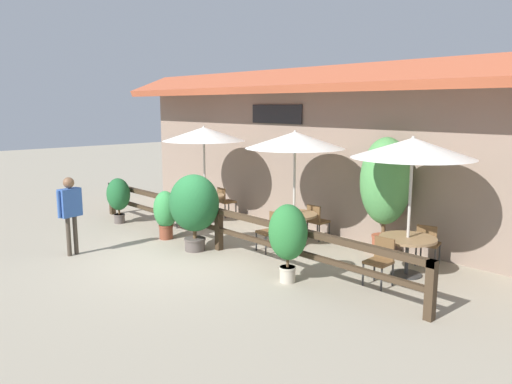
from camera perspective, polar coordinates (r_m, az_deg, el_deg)
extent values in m
plane|color=#9E937F|center=(10.84, -8.62, -7.60)|extent=(60.00, 60.00, 0.00)
cube|color=gray|center=(13.23, 6.41, 3.59)|extent=(14.00, 0.40, 3.60)
cube|color=#B25133|center=(12.76, 4.93, 12.72)|extent=(14.28, 1.48, 0.70)
cube|color=black|center=(13.74, 2.34, 8.89)|extent=(1.87, 0.04, 0.51)
cube|color=#3D2D1E|center=(11.21, -4.29, -2.20)|extent=(10.40, 0.14, 0.11)
cube|color=#3D2D1E|center=(11.31, -4.27, -4.28)|extent=(10.40, 0.10, 0.09)
cube|color=#3D2D1E|center=(15.57, -16.12, -0.72)|extent=(0.14, 0.14, 0.95)
cube|color=#3D2D1E|center=(11.31, -4.27, -4.28)|extent=(0.14, 0.14, 0.95)
cube|color=#3D2D1E|center=(8.12, 19.34, -10.58)|extent=(0.14, 0.14, 0.95)
cylinder|color=#B7B2A8|center=(13.98, -5.88, 1.31)|extent=(0.06, 0.06, 2.33)
cone|color=silver|center=(13.85, -5.98, 6.61)|extent=(2.28, 2.28, 0.38)
sphere|color=#B2ADA3|center=(13.84, -5.99, 7.39)|extent=(0.07, 0.07, 0.07)
cylinder|color=olive|center=(14.05, -5.85, -0.45)|extent=(1.08, 1.08, 0.05)
cylinder|color=#333333|center=(14.13, -5.83, -1.95)|extent=(0.07, 0.07, 0.70)
cylinder|color=#333333|center=(14.20, -5.80, -3.28)|extent=(0.59, 0.59, 0.03)
cube|color=brown|center=(13.64, -8.76, -2.06)|extent=(0.45, 0.45, 0.05)
cube|color=brown|center=(13.69, -8.09, -1.04)|extent=(0.40, 0.07, 0.40)
cylinder|color=#2D2D2D|center=(13.76, -9.81, -2.98)|extent=(0.04, 0.04, 0.42)
cylinder|color=#2D2D2D|center=(13.44, -9.03, -3.27)|extent=(0.04, 0.04, 0.42)
cylinder|color=#2D2D2D|center=(13.94, -8.44, -2.77)|extent=(0.04, 0.04, 0.42)
cylinder|color=#2D2D2D|center=(13.62, -7.64, -3.05)|extent=(0.04, 0.04, 0.42)
cube|color=brown|center=(14.69, -3.35, -1.10)|extent=(0.46, 0.46, 0.05)
cube|color=brown|center=(14.54, -3.99, -0.32)|extent=(0.40, 0.08, 0.40)
cylinder|color=#2D2D2D|center=(14.68, -2.31, -2.03)|extent=(0.04, 0.04, 0.42)
cylinder|color=#2D2D2D|center=(14.99, -3.13, -1.78)|extent=(0.04, 0.04, 0.42)
cylinder|color=#2D2D2D|center=(14.48, -3.56, -2.21)|extent=(0.04, 0.04, 0.42)
cylinder|color=#2D2D2D|center=(14.79, -4.36, -1.96)|extent=(0.04, 0.04, 0.42)
cylinder|color=#B7B2A8|center=(11.57, 4.39, -0.47)|extent=(0.06, 0.06, 2.33)
cone|color=silver|center=(11.41, 4.47, 5.95)|extent=(2.28, 2.28, 0.38)
sphere|color=#B2ADA3|center=(11.40, 4.49, 6.89)|extent=(0.07, 0.07, 0.07)
cylinder|color=olive|center=(11.66, 4.36, -2.57)|extent=(1.08, 1.08, 0.05)
cylinder|color=#333333|center=(11.74, 4.33, -4.37)|extent=(0.07, 0.07, 0.70)
cylinder|color=#333333|center=(11.83, 4.31, -5.95)|extent=(0.59, 0.59, 0.03)
cube|color=brown|center=(11.17, 1.38, -4.61)|extent=(0.48, 0.48, 0.05)
cube|color=brown|center=(11.22, 2.19, -3.36)|extent=(0.40, 0.10, 0.40)
cylinder|color=#2D2D2D|center=(11.28, 0.03, -5.69)|extent=(0.04, 0.04, 0.42)
cylinder|color=#2D2D2D|center=(10.98, 1.12, -6.13)|extent=(0.04, 0.04, 0.42)
cylinder|color=#2D2D2D|center=(11.49, 1.63, -5.41)|extent=(0.04, 0.04, 0.42)
cylinder|color=#2D2D2D|center=(11.19, 2.74, -5.83)|extent=(0.04, 0.04, 0.42)
cube|color=brown|center=(12.28, 7.16, -3.35)|extent=(0.42, 0.42, 0.05)
cube|color=brown|center=(12.09, 6.60, -2.46)|extent=(0.40, 0.04, 0.40)
cylinder|color=#2D2D2D|center=(12.36, 8.38, -4.41)|extent=(0.04, 0.04, 0.42)
cylinder|color=#2D2D2D|center=(12.59, 7.04, -4.11)|extent=(0.04, 0.04, 0.42)
cylinder|color=#2D2D2D|center=(12.07, 7.24, -4.72)|extent=(0.04, 0.04, 0.42)
cylinder|color=#2D2D2D|center=(12.31, 5.88, -4.41)|extent=(0.04, 0.04, 0.42)
cylinder|color=#B7B2A8|center=(9.88, 17.09, -2.67)|extent=(0.06, 0.06, 2.33)
cone|color=silver|center=(9.69, 17.48, 4.83)|extent=(2.28, 2.28, 0.38)
sphere|color=#B2ADA3|center=(9.68, 17.53, 5.94)|extent=(0.07, 0.07, 0.07)
cylinder|color=olive|center=(9.98, 16.96, -5.11)|extent=(1.08, 1.08, 0.05)
cylinder|color=#333333|center=(10.08, 16.85, -7.18)|extent=(0.07, 0.07, 0.70)
cylinder|color=#333333|center=(10.19, 16.76, -8.99)|extent=(0.59, 0.59, 0.03)
cube|color=brown|center=(9.35, 13.81, -7.81)|extent=(0.44, 0.44, 0.05)
cube|color=brown|center=(9.45, 14.47, -6.23)|extent=(0.40, 0.05, 0.40)
cylinder|color=#2D2D2D|center=(9.37, 12.13, -9.22)|extent=(0.04, 0.04, 0.42)
cylinder|color=#2D2D2D|center=(9.18, 14.15, -9.70)|extent=(0.04, 0.04, 0.42)
cylinder|color=#2D2D2D|center=(9.67, 13.37, -8.64)|extent=(0.04, 0.04, 0.42)
cylinder|color=#2D2D2D|center=(9.49, 15.34, -9.09)|extent=(0.04, 0.04, 0.42)
cube|color=brown|center=(10.84, 19.09, -5.63)|extent=(0.51, 0.51, 0.05)
cube|color=brown|center=(10.60, 18.91, -4.70)|extent=(0.40, 0.13, 0.40)
cylinder|color=#2D2D2D|center=(11.04, 20.23, -6.67)|extent=(0.04, 0.04, 0.42)
cylinder|color=#2D2D2D|center=(11.12, 18.31, -6.44)|extent=(0.04, 0.04, 0.42)
cylinder|color=#2D2D2D|center=(10.68, 19.77, -7.19)|extent=(0.04, 0.04, 0.42)
cylinder|color=#2D2D2D|center=(10.76, 17.79, -6.94)|extent=(0.04, 0.04, 0.42)
cylinder|color=#564C47|center=(14.40, -15.33, -2.95)|extent=(0.29, 0.29, 0.25)
cylinder|color=#564C47|center=(14.38, -15.35, -2.54)|extent=(0.31, 0.31, 0.04)
cylinder|color=brown|center=(14.34, -15.38, -1.94)|extent=(0.05, 0.05, 0.27)
ellipsoid|color=#1E5B2D|center=(14.26, -15.46, -0.24)|extent=(0.69, 0.62, 0.89)
cylinder|color=#B7AD99|center=(9.39, 3.62, -9.37)|extent=(0.29, 0.29, 0.29)
cylinder|color=#B7AD99|center=(9.35, 3.63, -8.64)|extent=(0.31, 0.31, 0.04)
cylinder|color=brown|center=(9.29, 3.64, -7.61)|extent=(0.05, 0.05, 0.31)
ellipsoid|color=#287033|center=(9.15, 3.67, -4.61)|extent=(0.75, 0.68, 1.04)
cylinder|color=brown|center=(12.47, -10.24, -4.49)|extent=(0.33, 0.33, 0.35)
cylinder|color=brown|center=(12.43, -10.26, -3.80)|extent=(0.35, 0.35, 0.04)
ellipsoid|color=#338442|center=(12.35, -10.32, -1.97)|extent=(0.62, 0.56, 0.91)
cylinder|color=#564C47|center=(11.40, -6.99, -5.95)|extent=(0.45, 0.45, 0.28)
cylinder|color=#564C47|center=(11.37, -7.00, -5.35)|extent=(0.49, 0.49, 0.04)
cylinder|color=brown|center=(11.31, -7.02, -4.32)|extent=(0.08, 0.08, 0.38)
ellipsoid|color=#1E5B2D|center=(11.18, -7.09, -1.24)|extent=(1.18, 1.06, 1.28)
cylinder|color=#9E4C33|center=(11.44, 14.28, -5.80)|extent=(0.47, 0.47, 0.41)
cylinder|color=#9E4C33|center=(11.40, 14.32, -4.92)|extent=(0.51, 0.51, 0.04)
cylinder|color=brown|center=(11.32, 14.38, -3.42)|extent=(0.08, 0.08, 0.57)
ellipsoid|color=#4C934C|center=(11.15, 14.59, 1.22)|extent=(1.13, 1.02, 1.91)
cylinder|color=#42382D|center=(11.57, -20.63, -4.79)|extent=(0.10, 0.10, 0.86)
cylinder|color=#42382D|center=(11.67, -19.93, -4.63)|extent=(0.10, 0.10, 0.86)
cube|color=#33569E|center=(11.46, -20.50, -1.14)|extent=(0.30, 0.50, 0.61)
cylinder|color=#33569E|center=(11.32, -21.60, -1.34)|extent=(0.08, 0.08, 0.58)
cylinder|color=#33569E|center=(11.61, -19.42, -0.94)|extent=(0.08, 0.08, 0.58)
sphere|color=brown|center=(11.39, -20.63, 1.01)|extent=(0.23, 0.23, 0.23)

